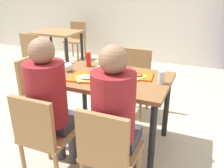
{
  "coord_description": "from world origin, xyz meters",
  "views": [
    {
      "loc": [
        0.86,
        -2.07,
        1.61
      ],
      "look_at": [
        0.0,
        0.0,
        0.69
      ],
      "focal_mm": 38.19,
      "sensor_mm": 36.0,
      "label": 1
    }
  ],
  "objects": [
    {
      "name": "background_table",
      "position": [
        -2.03,
        1.99,
        0.63
      ],
      "size": [
        0.9,
        0.7,
        0.76
      ],
      "color": "#9E7247",
      "rests_on": "ground_plane"
    },
    {
      "name": "pizza_slice_b",
      "position": [
        0.23,
        0.1,
        0.79
      ],
      "size": [
        0.2,
        0.23,
        0.02
      ],
      "color": "tan",
      "rests_on": "tray_red_far"
    },
    {
      "name": "background_chair_near",
      "position": [
        -2.03,
        1.26,
        0.5
      ],
      "size": [
        0.4,
        0.4,
        0.85
      ],
      "color": "#9E7247",
      "rests_on": "ground_plane"
    },
    {
      "name": "paper_plate_center",
      "position": [
        -0.17,
        0.21,
        0.77
      ],
      "size": [
        0.22,
        0.22,
        0.01
      ],
      "primitive_type": "cylinder",
      "color": "white",
      "rests_on": "main_table"
    },
    {
      "name": "chair_far_side",
      "position": [
        0.0,
        0.77,
        0.5
      ],
      "size": [
        0.4,
        0.4,
        0.85
      ],
      "color": "#9E7247",
      "rests_on": "ground_plane"
    },
    {
      "name": "plastic_cup_b",
      "position": [
        0.03,
        -0.33,
        0.81
      ],
      "size": [
        0.07,
        0.07,
        0.1
      ],
      "primitive_type": "cylinder",
      "color": "white",
      "rests_on": "main_table"
    },
    {
      "name": "person_in_brown_jacket",
      "position": [
        0.29,
        -0.63,
        0.75
      ],
      "size": [
        0.32,
        0.42,
        1.26
      ],
      "color": "#383842",
      "rests_on": "ground_plane"
    },
    {
      "name": "person_in_red",
      "position": [
        -0.29,
        -0.63,
        0.75
      ],
      "size": [
        0.32,
        0.42,
        1.26
      ],
      "color": "#383842",
      "rests_on": "ground_plane"
    },
    {
      "name": "foil_bundle",
      "position": [
        -0.49,
        -0.02,
        0.81
      ],
      "size": [
        0.1,
        0.1,
        0.1
      ],
      "primitive_type": "sphere",
      "color": "silver",
      "rests_on": "main_table"
    },
    {
      "name": "tray_red_far",
      "position": [
        0.2,
        0.12,
        0.77
      ],
      "size": [
        0.39,
        0.31,
        0.02
      ],
      "primitive_type": "cube",
      "rotation": [
        0.0,
        0.0,
        0.14
      ],
      "color": "#D85914",
      "rests_on": "main_table"
    },
    {
      "name": "condiment_bottle",
      "position": [
        -0.37,
        0.21,
        0.84
      ],
      "size": [
        0.06,
        0.06,
        0.16
      ],
      "primitive_type": "cylinder",
      "color": "red",
      "rests_on": "main_table"
    },
    {
      "name": "ground_plane",
      "position": [
        0.0,
        0.0,
        -0.01
      ],
      "size": [
        10.0,
        10.0,
        0.02
      ],
      "primitive_type": "cube",
      "color": "#B7A893"
    },
    {
      "name": "plastic_cup_a",
      "position": [
        -0.03,
        0.33,
        0.81
      ],
      "size": [
        0.07,
        0.07,
        0.1
      ],
      "primitive_type": "cylinder",
      "color": "white",
      "rests_on": "main_table"
    },
    {
      "name": "chair_near_left",
      "position": [
        -0.29,
        -0.77,
        0.5
      ],
      "size": [
        0.4,
        0.4,
        0.85
      ],
      "color": "#9E7247",
      "rests_on": "ground_plane"
    },
    {
      "name": "pizza_slice_a",
      "position": [
        -0.21,
        -0.17,
        0.79
      ],
      "size": [
        0.23,
        0.21,
        0.02
      ],
      "color": "#C68C47",
      "rests_on": "tray_red_near"
    },
    {
      "name": "tray_red_near",
      "position": [
        -0.2,
        -0.14,
        0.77
      ],
      "size": [
        0.39,
        0.31,
        0.02
      ],
      "primitive_type": "cube",
      "rotation": [
        0.0,
        0.0,
        0.14
      ],
      "color": "#D85914",
      "rests_on": "main_table"
    },
    {
      "name": "soda_can",
      "position": [
        0.49,
        0.02,
        0.82
      ],
      "size": [
        0.07,
        0.07,
        0.12
      ],
      "primitive_type": "cylinder",
      "color": "#B7BCC6",
      "rests_on": "main_table"
    },
    {
      "name": "chair_left_end",
      "position": [
        -0.96,
        0.0,
        0.5
      ],
      "size": [
        0.4,
        0.4,
        0.85
      ],
      "color": "#9E7247",
      "rests_on": "ground_plane"
    },
    {
      "name": "paper_plate_near_edge",
      "position": [
        0.17,
        -0.21,
        0.77
      ],
      "size": [
        0.22,
        0.22,
        0.01
      ],
      "primitive_type": "cylinder",
      "color": "white",
      "rests_on": "main_table"
    },
    {
      "name": "main_table",
      "position": [
        0.0,
        0.0,
        0.66
      ],
      "size": [
        1.15,
        0.78,
        0.76
      ],
      "color": "brown",
      "rests_on": "ground_plane"
    },
    {
      "name": "chair_near_right",
      "position": [
        0.29,
        -0.77,
        0.5
      ],
      "size": [
        0.4,
        0.4,
        0.85
      ],
      "color": "#9E7247",
      "rests_on": "ground_plane"
    },
    {
      "name": "background_chair_far",
      "position": [
        -2.03,
        2.72,
        0.5
      ],
      "size": [
        0.4,
        0.4,
        0.85
      ],
      "color": "#9E7247",
      "rests_on": "ground_plane"
    }
  ]
}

